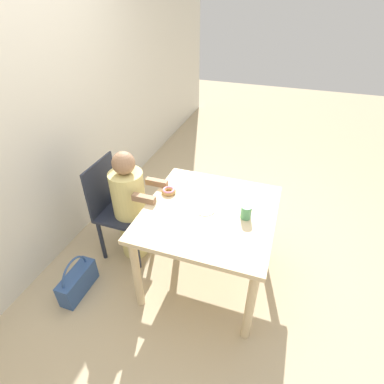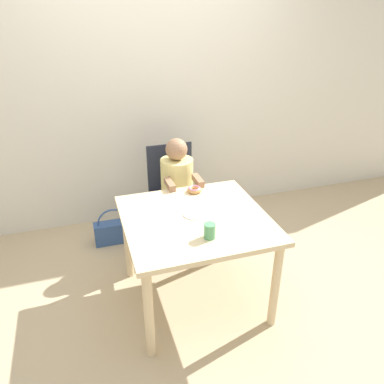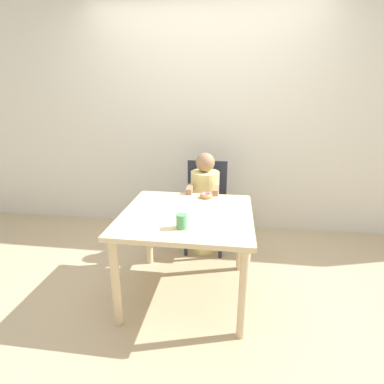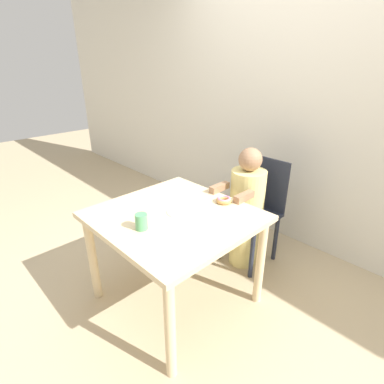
{
  "view_description": "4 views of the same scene",
  "coord_description": "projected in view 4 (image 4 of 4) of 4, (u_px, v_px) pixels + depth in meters",
  "views": [
    {
      "loc": [
        -1.64,
        -0.43,
        2.05
      ],
      "look_at": [
        0.02,
        0.14,
        0.82
      ],
      "focal_mm": 28.0,
      "sensor_mm": 36.0,
      "label": 1
    },
    {
      "loc": [
        -0.68,
        -2.07,
        2.0
      ],
      "look_at": [
        0.02,
        0.14,
        0.82
      ],
      "focal_mm": 35.0,
      "sensor_mm": 36.0,
      "label": 2
    },
    {
      "loc": [
        0.32,
        -2.04,
        1.56
      ],
      "look_at": [
        0.02,
        0.14,
        0.82
      ],
      "focal_mm": 28.0,
      "sensor_mm": 36.0,
      "label": 3
    },
    {
      "loc": [
        1.31,
        -1.11,
        1.62
      ],
      "look_at": [
        0.02,
        0.14,
        0.82
      ],
      "focal_mm": 28.0,
      "sensor_mm": 36.0,
      "label": 4
    }
  ],
  "objects": [
    {
      "name": "ground_plane",
      "position": [
        177.0,
        297.0,
        2.23
      ],
      "size": [
        12.0,
        12.0,
        0.0
      ],
      "primitive_type": "plane",
      "color": "tan"
    },
    {
      "name": "wall_back",
      "position": [
        293.0,
        106.0,
        2.59
      ],
      "size": [
        8.0,
        0.05,
        2.5
      ],
      "color": "silver",
      "rests_on": "ground_plane"
    },
    {
      "name": "dining_table",
      "position": [
        175.0,
        227.0,
        1.98
      ],
      "size": [
        0.97,
        0.93,
        0.7
      ],
      "color": "beige",
      "rests_on": "ground_plane"
    },
    {
      "name": "chair",
      "position": [
        254.0,
        210.0,
        2.52
      ],
      "size": [
        0.41,
        0.41,
        0.89
      ],
      "color": "#232838",
      "rests_on": "ground_plane"
    },
    {
      "name": "child_figure",
      "position": [
        246.0,
        210.0,
        2.42
      ],
      "size": [
        0.28,
        0.44,
        1.02
      ],
      "color": "#E0D17F",
      "rests_on": "ground_plane"
    },
    {
      "name": "donut",
      "position": [
        224.0,
        200.0,
        2.09
      ],
      "size": [
        0.11,
        0.11,
        0.04
      ],
      "color": "tan",
      "rests_on": "dining_table"
    },
    {
      "name": "napkin",
      "position": [
        194.0,
        214.0,
        1.94
      ],
      "size": [
        0.24,
        0.24,
        0.0
      ],
      "color": "white",
      "rests_on": "dining_table"
    },
    {
      "name": "handbag",
      "position": [
        213.0,
        219.0,
        3.08
      ],
      "size": [
        0.36,
        0.12,
        0.35
      ],
      "color": "#2D4C84",
      "rests_on": "ground_plane"
    },
    {
      "name": "cup",
      "position": [
        141.0,
        222.0,
        1.75
      ],
      "size": [
        0.07,
        0.07,
        0.1
      ],
      "color": "#519E66",
      "rests_on": "dining_table"
    },
    {
      "name": "plate",
      "position": [
        178.0,
        212.0,
        1.96
      ],
      "size": [
        0.14,
        0.14,
        0.01
      ],
      "color": "white",
      "rests_on": "dining_table"
    }
  ]
}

